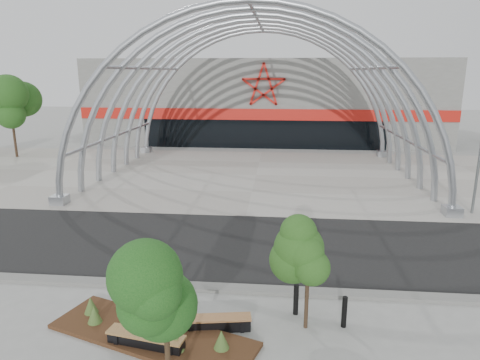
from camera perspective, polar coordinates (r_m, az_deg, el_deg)
ground at (r=14.51m, az=-1.55°, el=-13.97°), size 140.00×140.00×0.00m
road at (r=17.64m, az=-0.16°, el=-8.58°), size 140.00×7.00×0.02m
forecourt at (r=29.04m, az=2.16°, el=0.65°), size 60.00×17.00×0.04m
kerb at (r=14.26m, az=-1.68°, el=-14.24°), size 60.00×0.50×0.12m
arena_building at (r=46.24m, az=3.53°, el=10.70°), size 34.00×15.24×8.00m
vault_canopy at (r=29.04m, az=2.16°, el=0.64°), size 20.80×15.80×20.36m
planting_bed at (r=12.34m, az=-11.91°, el=-19.09°), size 5.95×3.51×0.60m
signal_pole at (r=23.66m, az=29.19°, el=1.60°), size 0.15×0.65×4.61m
street_tree_0 at (r=8.97m, az=-10.03°, el=-14.50°), size 1.57×1.57×3.59m
street_tree_1 at (r=11.52m, az=9.16°, el=-9.03°), size 1.38×1.38×3.26m
bench_0 at (r=11.85m, az=-12.42°, el=-20.26°), size 2.10×0.82×0.43m
bench_1 at (r=12.32m, az=-3.12°, el=-18.56°), size 1.93×0.71×0.40m
bollard_0 at (r=13.38m, az=-15.84°, el=-14.40°), size 0.18×0.18×1.14m
bollard_1 at (r=13.49m, az=-8.04°, el=-13.89°), size 0.17×0.17×1.06m
bollard_2 at (r=12.94m, az=-11.37°, el=-15.38°), size 0.17×0.17×1.05m
bollard_3 at (r=12.62m, az=13.74°, el=-16.72°), size 0.15×0.15×0.91m
bollard_4 at (r=12.93m, az=7.47°, el=-15.52°), size 0.15×0.15×0.93m
bg_tree_0 at (r=39.23m, az=-28.36°, el=9.36°), size 3.00×3.00×6.45m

